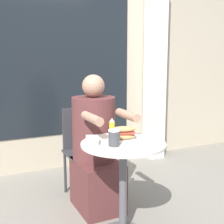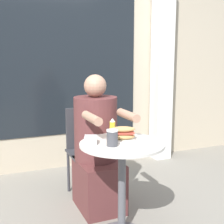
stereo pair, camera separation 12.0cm
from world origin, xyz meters
name	(u,v)px [view 1 (the left image)]	position (x,y,z in m)	size (l,w,h in m)	color
storefront_wall	(58,55)	(0.00, 1.73, 1.40)	(8.00, 0.09, 2.80)	#B7A88E
lattice_pillar	(155,70)	(1.28, 1.55, 1.20)	(0.22, 0.22, 2.40)	silver
cafe_table	(123,169)	(0.00, 0.00, 0.54)	(0.64, 0.64, 0.75)	beige
diner_chair	(82,143)	(-0.01, 0.87, 0.52)	(0.38, 0.38, 0.87)	#333338
seated_diner	(96,152)	(-0.01, 0.52, 0.53)	(0.39, 0.70, 1.23)	brown
sandwich_on_plate	(123,134)	(0.03, 0.06, 0.80)	(0.20, 0.18, 0.11)	white
drink_cup	(114,138)	(-0.10, -0.05, 0.81)	(0.08, 0.08, 0.12)	#424247
napkin_box	(92,140)	(-0.22, 0.06, 0.78)	(0.12, 0.12, 0.06)	silver
condiment_bottle	(112,126)	(0.04, 0.27, 0.81)	(0.05, 0.05, 0.13)	gold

